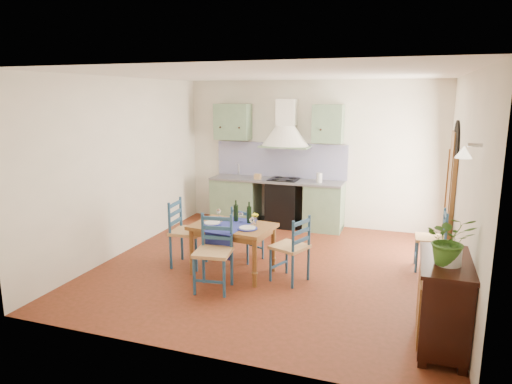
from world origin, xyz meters
TOP-DOWN VIEW (x-y plane):
  - floor at (0.00, 0.00)m, footprint 5.00×5.00m
  - back_wall at (-0.47, 2.29)m, footprint 5.00×0.96m
  - right_wall at (2.50, 0.28)m, footprint 0.26×5.00m
  - left_wall at (-2.50, 0.00)m, footprint 0.04×5.00m
  - ceiling at (0.00, 0.00)m, footprint 5.00×5.00m
  - dining_table at (-0.47, -0.40)m, footprint 1.21×0.93m
  - chair_near at (-0.50, -1.00)m, footprint 0.52×0.52m
  - chair_far at (-0.48, 0.17)m, footprint 0.52×0.52m
  - chair_left at (-1.25, -0.34)m, footprint 0.50×0.50m
  - chair_right at (0.40, -0.42)m, footprint 0.56×0.56m
  - chair_spare at (2.23, 0.67)m, footprint 0.44×0.44m
  - sideboard at (2.26, -1.54)m, footprint 0.50×1.05m
  - potted_plant at (2.26, -1.67)m, footprint 0.48×0.43m

SIDE VIEW (x-z plane):
  - floor at x=0.00m, z-range 0.00..0.00m
  - chair_far at x=-0.48m, z-range 0.01..0.86m
  - chair_spare at x=2.23m, z-range 0.02..0.92m
  - chair_right at x=0.40m, z-range 0.02..0.95m
  - sideboard at x=2.26m, z-range 0.04..0.98m
  - chair_near at x=-0.50m, z-range 0.02..1.00m
  - chair_left at x=-1.25m, z-range 0.02..1.02m
  - dining_table at x=-0.47m, z-range 0.12..1.15m
  - back_wall at x=-0.47m, z-range -0.35..2.45m
  - potted_plant at x=2.26m, z-range 0.94..1.43m
  - right_wall at x=2.50m, z-range -0.06..2.74m
  - left_wall at x=-2.50m, z-range 0.00..2.80m
  - ceiling at x=0.00m, z-range 2.80..2.81m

